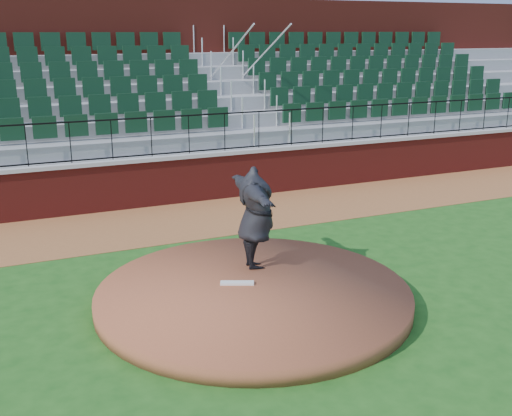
{
  "coord_description": "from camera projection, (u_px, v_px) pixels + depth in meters",
  "views": [
    {
      "loc": [
        -4.4,
        -8.47,
        4.43
      ],
      "look_at": [
        0.0,
        1.5,
        1.3
      ],
      "focal_mm": 43.5,
      "sensor_mm": 36.0,
      "label": 1
    }
  ],
  "objects": [
    {
      "name": "pitchers_mound",
      "position": [
        254.0,
        295.0,
        10.46
      ],
      "size": [
        5.29,
        5.29,
        0.25
      ],
      "primitive_type": "cylinder",
      "color": "brown",
      "rests_on": "ground"
    },
    {
      "name": "wall_railing",
      "position": [
        170.0,
        136.0,
        16.04
      ],
      "size": [
        34.0,
        0.05,
        1.0
      ],
      "primitive_type": null,
      "color": "black",
      "rests_on": "wall_cap"
    },
    {
      "name": "wall_cap",
      "position": [
        171.0,
        157.0,
        16.19
      ],
      "size": [
        34.0,
        0.45,
        0.1
      ],
      "primitive_type": "cube",
      "color": "#B7B7B7",
      "rests_on": "field_wall"
    },
    {
      "name": "pitching_rubber",
      "position": [
        237.0,
        283.0,
        10.6
      ],
      "size": [
        0.58,
        0.36,
        0.04
      ],
      "primitive_type": "cube",
      "rotation": [
        0.0,
        0.0,
        -0.41
      ],
      "color": "white",
      "rests_on": "pitchers_mound"
    },
    {
      "name": "field_wall",
      "position": [
        172.0,
        181.0,
        16.37
      ],
      "size": [
        34.0,
        0.35,
        1.2
      ],
      "primitive_type": "cube",
      "color": "maroon",
      "rests_on": "ground"
    },
    {
      "name": "seating_stands",
      "position": [
        144.0,
        105.0,
        18.3
      ],
      "size": [
        34.0,
        5.1,
        4.6
      ],
      "primitive_type": null,
      "color": "gray",
      "rests_on": "ground"
    },
    {
      "name": "concourse_wall",
      "position": [
        123.0,
        83.0,
        20.63
      ],
      "size": [
        34.0,
        0.5,
        5.5
      ],
      "primitive_type": "cube",
      "color": "maroon",
      "rests_on": "ground"
    },
    {
      "name": "ground",
      "position": [
        292.0,
        305.0,
        10.38
      ],
      "size": [
        90.0,
        90.0,
        0.0
      ],
      "primitive_type": "plane",
      "color": "#1B4E16",
      "rests_on": "ground"
    },
    {
      "name": "warning_track",
      "position": [
        192.0,
        219.0,
        15.13
      ],
      "size": [
        34.0,
        3.2,
        0.01
      ],
      "primitive_type": "cube",
      "color": "brown",
      "rests_on": "ground"
    },
    {
      "name": "pitcher",
      "position": [
        255.0,
        218.0,
        11.11
      ],
      "size": [
        0.96,
        2.39,
        1.89
      ],
      "primitive_type": "imported",
      "rotation": [
        0.0,
        0.0,
        1.43
      ],
      "color": "black",
      "rests_on": "pitchers_mound"
    }
  ]
}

